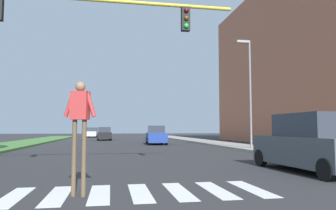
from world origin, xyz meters
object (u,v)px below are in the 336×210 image
Objects in this scene: sedan_distant at (104,134)px; pedestrian_performer at (80,119)px; traffic_light_gantry at (0,29)px; suv_crossing at (312,144)px; sedan_midblock at (156,136)px; sedan_far_horizon at (92,133)px; street_lamp_right at (249,84)px.

pedestrian_performer is at bearing -89.82° from sedan_distant.
traffic_light_gantry reaches higher than sedan_distant.
traffic_light_gantry is 4.80m from pedestrian_performer.
sedan_distant is at bearing 103.30° from suv_crossing.
sedan_far_horizon is at bearing 105.56° from sedan_midblock.
pedestrian_performer is 7.88m from suv_crossing.
pedestrian_performer is 34.38m from sedan_distant.
suv_crossing is (7.40, 2.63, -0.73)m from pedestrian_performer.
street_lamp_right is 1.76× the size of sedan_far_horizon.
traffic_light_gantry is at bearing -111.02° from sedan_midblock.
suv_crossing is 1.04× the size of sedan_distant.
sedan_midblock reaches higher than sedan_distant.
street_lamp_right reaches higher than sedan_far_horizon.
sedan_far_horizon is (-2.26, 14.35, -0.00)m from sedan_distant.
pedestrian_performer reaches higher than sedan_midblock.
traffic_light_gantry is at bearing -90.35° from sedan_far_horizon.
street_lamp_right reaches higher than traffic_light_gantry.
pedestrian_performer is at bearing -102.28° from sedan_midblock.
sedan_far_horizon is at bearing 101.96° from suv_crossing.
suv_crossing is (-2.71, -10.74, -3.66)m from street_lamp_right.
sedan_far_horizon is (0.28, 45.81, -3.65)m from traffic_light_gantry.
suv_crossing is 1.05× the size of sedan_midblock.
street_lamp_right is at bearing -60.55° from sedan_midblock.
traffic_light_gantry is 16.50m from street_lamp_right.
street_lamp_right reaches higher than pedestrian_performer.
street_lamp_right is at bearing -70.56° from sedan_far_horizon.
traffic_light_gantry reaches higher than sedan_far_horizon.
traffic_light_gantry is at bearing -94.61° from sedan_distant.
pedestrian_performer is 0.56× the size of sedan_midblock.
suv_crossing is (10.04, -0.27, -3.49)m from traffic_light_gantry.
sedan_midblock is at bearing -66.94° from sedan_distant.
suv_crossing reaches higher than sedan_distant.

